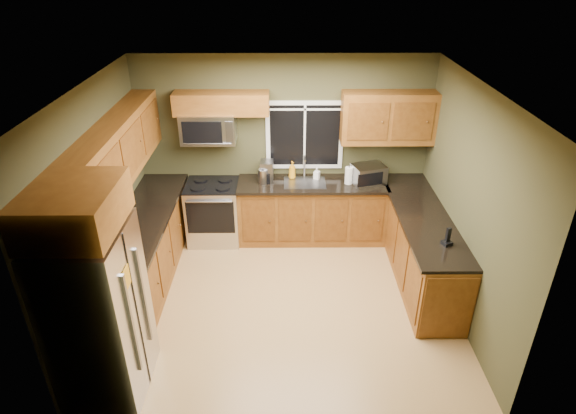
{
  "coord_description": "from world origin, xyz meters",
  "views": [
    {
      "loc": [
        0.01,
        -4.81,
        3.93
      ],
      "look_at": [
        0.05,
        0.35,
        1.15
      ],
      "focal_mm": 30.0,
      "sensor_mm": 36.0,
      "label": 1
    }
  ],
  "objects_px": {
    "refrigerator": "(99,314)",
    "paper_towel_roll": "(349,175)",
    "soap_bottle_b": "(317,173)",
    "toaster_oven": "(368,174)",
    "coffee_maker": "(267,172)",
    "microwave": "(208,128)",
    "range": "(214,212)",
    "kettle": "(263,175)",
    "soap_bottle_a": "(292,170)",
    "cordless_phone": "(447,240)"
  },
  "relations": [
    {
      "from": "paper_towel_roll",
      "to": "soap_bottle_b",
      "type": "bearing_deg",
      "value": 160.42
    },
    {
      "from": "range",
      "to": "soap_bottle_b",
      "type": "distance_m",
      "value": 1.64
    },
    {
      "from": "soap_bottle_a",
      "to": "cordless_phone",
      "type": "bearing_deg",
      "value": -46.17
    },
    {
      "from": "microwave",
      "to": "soap_bottle_b",
      "type": "height_order",
      "value": "microwave"
    },
    {
      "from": "microwave",
      "to": "coffee_maker",
      "type": "distance_m",
      "value": 1.03
    },
    {
      "from": "kettle",
      "to": "soap_bottle_b",
      "type": "distance_m",
      "value": 0.79
    },
    {
      "from": "refrigerator",
      "to": "toaster_oven",
      "type": "relative_size",
      "value": 3.43
    },
    {
      "from": "range",
      "to": "paper_towel_roll",
      "type": "height_order",
      "value": "paper_towel_roll"
    },
    {
      "from": "paper_towel_roll",
      "to": "cordless_phone",
      "type": "height_order",
      "value": "paper_towel_roll"
    },
    {
      "from": "refrigerator",
      "to": "range",
      "type": "height_order",
      "value": "refrigerator"
    },
    {
      "from": "toaster_oven",
      "to": "soap_bottle_b",
      "type": "bearing_deg",
      "value": 168.05
    },
    {
      "from": "coffee_maker",
      "to": "soap_bottle_b",
      "type": "height_order",
      "value": "coffee_maker"
    },
    {
      "from": "coffee_maker",
      "to": "soap_bottle_a",
      "type": "height_order",
      "value": "coffee_maker"
    },
    {
      "from": "refrigerator",
      "to": "kettle",
      "type": "xyz_separation_m",
      "value": [
        1.44,
        2.77,
        0.16
      ]
    },
    {
      "from": "coffee_maker",
      "to": "soap_bottle_a",
      "type": "distance_m",
      "value": 0.38
    },
    {
      "from": "kettle",
      "to": "refrigerator",
      "type": "bearing_deg",
      "value": -117.45
    },
    {
      "from": "toaster_oven",
      "to": "coffee_maker",
      "type": "xyz_separation_m",
      "value": [
        -1.46,
        0.09,
        0.0
      ]
    },
    {
      "from": "refrigerator",
      "to": "kettle",
      "type": "bearing_deg",
      "value": 62.55
    },
    {
      "from": "range",
      "to": "cordless_phone",
      "type": "distance_m",
      "value": 3.39
    },
    {
      "from": "refrigerator",
      "to": "range",
      "type": "relative_size",
      "value": 1.92
    },
    {
      "from": "paper_towel_roll",
      "to": "refrigerator",
      "type": "bearing_deg",
      "value": -134.09
    },
    {
      "from": "refrigerator",
      "to": "paper_towel_roll",
      "type": "height_order",
      "value": "refrigerator"
    },
    {
      "from": "microwave",
      "to": "toaster_oven",
      "type": "distance_m",
      "value": 2.36
    },
    {
      "from": "microwave",
      "to": "soap_bottle_b",
      "type": "distance_m",
      "value": 1.68
    },
    {
      "from": "range",
      "to": "soap_bottle_a",
      "type": "distance_m",
      "value": 1.33
    },
    {
      "from": "range",
      "to": "soap_bottle_a",
      "type": "height_order",
      "value": "soap_bottle_a"
    },
    {
      "from": "cordless_phone",
      "to": "paper_towel_roll",
      "type": "bearing_deg",
      "value": 119.87
    },
    {
      "from": "range",
      "to": "kettle",
      "type": "xyz_separation_m",
      "value": [
        0.75,
        0.0,
        0.59
      ]
    },
    {
      "from": "refrigerator",
      "to": "paper_towel_roll",
      "type": "bearing_deg",
      "value": 45.91
    },
    {
      "from": "microwave",
      "to": "coffee_maker",
      "type": "height_order",
      "value": "microwave"
    },
    {
      "from": "toaster_oven",
      "to": "soap_bottle_a",
      "type": "bearing_deg",
      "value": 170.66
    },
    {
      "from": "microwave",
      "to": "cordless_phone",
      "type": "height_order",
      "value": "microwave"
    },
    {
      "from": "coffee_maker",
      "to": "paper_towel_roll",
      "type": "xyz_separation_m",
      "value": [
        1.17,
        -0.09,
        -0.02
      ]
    },
    {
      "from": "range",
      "to": "coffee_maker",
      "type": "bearing_deg",
      "value": 5.2
    },
    {
      "from": "refrigerator",
      "to": "toaster_oven",
      "type": "xyz_separation_m",
      "value": [
        2.95,
        2.76,
        0.18
      ]
    },
    {
      "from": "coffee_maker",
      "to": "soap_bottle_b",
      "type": "distance_m",
      "value": 0.73
    },
    {
      "from": "kettle",
      "to": "paper_towel_roll",
      "type": "distance_m",
      "value": 1.23
    },
    {
      "from": "coffee_maker",
      "to": "cordless_phone",
      "type": "height_order",
      "value": "coffee_maker"
    },
    {
      "from": "paper_towel_roll",
      "to": "range",
      "type": "bearing_deg",
      "value": 179.46
    },
    {
      "from": "soap_bottle_a",
      "to": "soap_bottle_b",
      "type": "relative_size",
      "value": 1.49
    },
    {
      "from": "cordless_phone",
      "to": "soap_bottle_a",
      "type": "bearing_deg",
      "value": 133.83
    },
    {
      "from": "refrigerator",
      "to": "cordless_phone",
      "type": "xyz_separation_m",
      "value": [
        3.6,
        1.12,
        0.11
      ]
    },
    {
      "from": "range",
      "to": "soap_bottle_a",
      "type": "relative_size",
      "value": 3.55
    },
    {
      "from": "coffee_maker",
      "to": "paper_towel_roll",
      "type": "bearing_deg",
      "value": -4.45
    },
    {
      "from": "refrigerator",
      "to": "toaster_oven",
      "type": "distance_m",
      "value": 4.04
    },
    {
      "from": "toaster_oven",
      "to": "soap_bottle_b",
      "type": "distance_m",
      "value": 0.75
    },
    {
      "from": "coffee_maker",
      "to": "paper_towel_roll",
      "type": "distance_m",
      "value": 1.18
    },
    {
      "from": "refrigerator",
      "to": "microwave",
      "type": "height_order",
      "value": "microwave"
    },
    {
      "from": "range",
      "to": "toaster_oven",
      "type": "relative_size",
      "value": 1.79
    },
    {
      "from": "toaster_oven",
      "to": "soap_bottle_a",
      "type": "relative_size",
      "value": 1.99
    }
  ]
}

